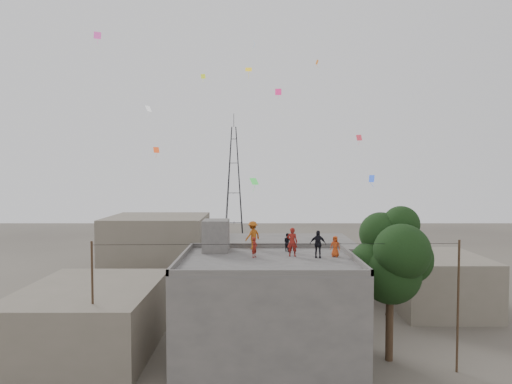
{
  "coord_description": "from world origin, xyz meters",
  "views": [
    {
      "loc": [
        -0.66,
        -24.29,
        11.04
      ],
      "look_at": [
        -0.67,
        1.16,
        9.93
      ],
      "focal_mm": 30.0,
      "sensor_mm": 36.0,
      "label": 1
    }
  ],
  "objects_px": {
    "transmission_tower": "(234,186)",
    "stair_head_box": "(216,236)",
    "tree": "(393,257)",
    "person_dark_adult": "(318,244)",
    "person_red_adult": "(292,242)"
  },
  "relations": [
    {
      "from": "stair_head_box",
      "to": "person_dark_adult",
      "type": "xyz_separation_m",
      "value": [
        6.15,
        -2.03,
        -0.2
      ]
    },
    {
      "from": "tree",
      "to": "transmission_tower",
      "type": "bearing_deg",
      "value": 106.09
    },
    {
      "from": "transmission_tower",
      "to": "person_red_adult",
      "type": "xyz_separation_m",
      "value": [
        5.49,
        -39.05,
        -2.11
      ]
    },
    {
      "from": "tree",
      "to": "person_dark_adult",
      "type": "xyz_separation_m",
      "value": [
        -4.41,
        -0.03,
        0.8
      ]
    },
    {
      "from": "person_red_adult",
      "to": "stair_head_box",
      "type": "bearing_deg",
      "value": -6.57
    },
    {
      "from": "tree",
      "to": "person_dark_adult",
      "type": "height_order",
      "value": "tree"
    },
    {
      "from": "tree",
      "to": "transmission_tower",
      "type": "distance_m",
      "value": 41.12
    },
    {
      "from": "transmission_tower",
      "to": "person_red_adult",
      "type": "bearing_deg",
      "value": -82.0
    },
    {
      "from": "stair_head_box",
      "to": "transmission_tower",
      "type": "distance_m",
      "value": 37.46
    },
    {
      "from": "transmission_tower",
      "to": "stair_head_box",
      "type": "bearing_deg",
      "value": -88.77
    },
    {
      "from": "transmission_tower",
      "to": "person_dark_adult",
      "type": "bearing_deg",
      "value": -80.0
    },
    {
      "from": "person_dark_adult",
      "to": "stair_head_box",
      "type": "bearing_deg",
      "value": 165.34
    },
    {
      "from": "stair_head_box",
      "to": "tree",
      "type": "xyz_separation_m",
      "value": [
        10.57,
        -2.0,
        -1.0
      ]
    },
    {
      "from": "tree",
      "to": "person_dark_adult",
      "type": "bearing_deg",
      "value": -179.65
    },
    {
      "from": "tree",
      "to": "person_dark_adult",
      "type": "relative_size",
      "value": 5.66
    }
  ]
}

